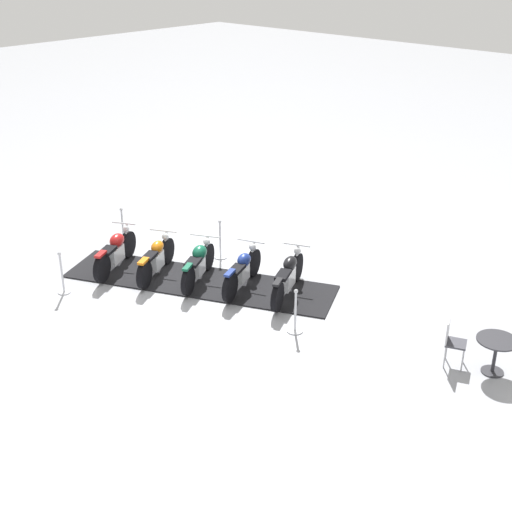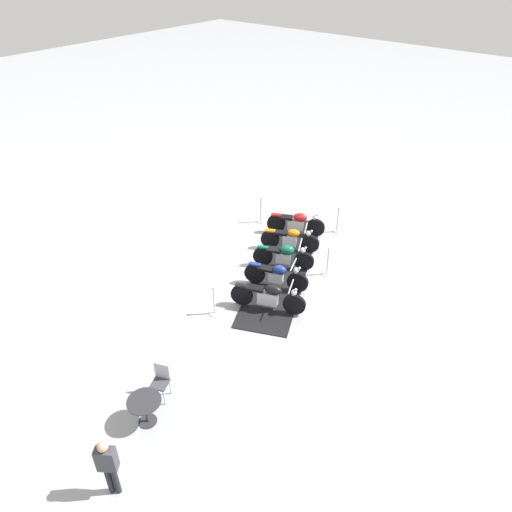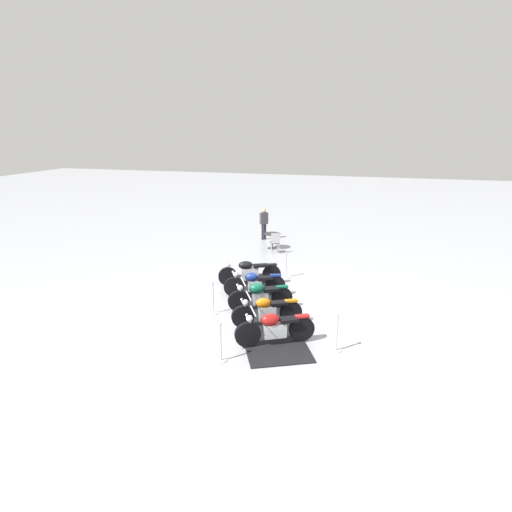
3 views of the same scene
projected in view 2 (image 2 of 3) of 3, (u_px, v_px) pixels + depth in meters
name	position (u px, v px, depth m)	size (l,w,h in m)	color
ground_plane	(283.00, 268.00, 16.59)	(80.00, 80.00, 0.00)	#A8AAB2
display_platform	(283.00, 267.00, 16.58)	(6.76, 1.66, 0.03)	black
motorcycle_black	(269.00, 296.00, 14.47)	(1.13, 2.19, 1.02)	black
motorcycle_navy	(277.00, 275.00, 15.39)	(0.97, 2.05, 1.02)	black
motorcycle_forest	(284.00, 255.00, 16.29)	(1.15, 1.93, 1.00)	black
motorcycle_copper	(290.00, 239.00, 17.23)	(1.13, 1.96, 0.99)	black
motorcycle_maroon	(297.00, 223.00, 18.12)	(1.13, 2.02, 1.03)	black
stanchion_left_front	(214.00, 306.00, 14.44)	(0.36, 0.36, 1.02)	silver
stanchion_right_rear	(337.00, 223.00, 18.36)	(0.29, 0.29, 1.07)	silver
stanchion_right_mid	(327.00, 266.00, 16.09)	(0.34, 0.34, 1.08)	silver
stanchion_left_rear	(261.00, 214.00, 18.99)	(0.30, 0.30, 1.07)	silver
cafe_table	(145.00, 406.00, 11.07)	(0.80, 0.80, 0.75)	#2D2D33
cafe_chair_near_table	(161.00, 379.00, 11.72)	(0.52, 0.52, 0.99)	#B7B7BC
bystander_person	(108.00, 463.00, 9.42)	(0.41, 0.45, 1.65)	#23232D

